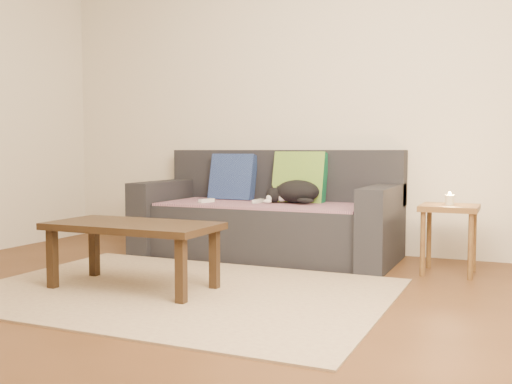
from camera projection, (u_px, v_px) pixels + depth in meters
ground at (166, 298)px, 3.52m from camera, size 4.50×4.50×0.00m
back_wall at (288, 101)px, 5.25m from camera, size 4.50×0.04×2.60m
sofa at (269, 218)px, 4.93m from camera, size 2.10×0.94×0.87m
throw_blanket at (264, 204)px, 4.84m from camera, size 1.66×0.74×0.02m
cushion_navy at (233, 177)px, 5.23m from camera, size 0.40×0.19×0.41m
cushion_green at (300, 179)px, 4.98m from camera, size 0.44×0.21×0.45m
cat at (295, 192)px, 4.82m from camera, size 0.47×0.36×0.19m
wii_remote_a at (207, 201)px, 4.90m from camera, size 0.08×0.15×0.03m
wii_remote_b at (258, 201)px, 4.85m from camera, size 0.04×0.15×0.03m
side_table at (449, 217)px, 4.18m from camera, size 0.39×0.39×0.49m
candle at (450, 200)px, 4.17m from camera, size 0.06×0.06×0.09m
rug at (179, 291)px, 3.65m from camera, size 2.50×1.80×0.01m
coffee_table at (133, 231)px, 3.70m from camera, size 1.05×0.53×0.42m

